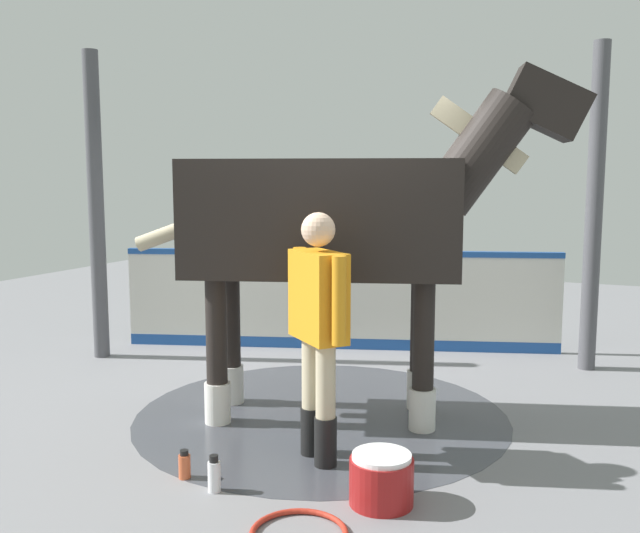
# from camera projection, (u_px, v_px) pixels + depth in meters

# --- Properties ---
(ground_plane) EXTENTS (16.00, 16.00, 0.02)m
(ground_plane) POSITION_uv_depth(u_px,v_px,m) (308.00, 403.00, 5.79)
(ground_plane) COLOR gray
(wet_patch) EXTENTS (2.95, 2.95, 0.00)m
(wet_patch) POSITION_uv_depth(u_px,v_px,m) (321.00, 415.00, 5.47)
(wet_patch) COLOR #42444C
(wet_patch) RESTS_ON ground
(barrier_wall) EXTENTS (4.57, 1.51, 1.10)m
(barrier_wall) POSITION_uv_depth(u_px,v_px,m) (340.00, 303.00, 7.56)
(barrier_wall) COLOR silver
(barrier_wall) RESTS_ON ground
(roof_post_near) EXTENTS (0.16, 0.16, 3.16)m
(roof_post_near) POSITION_uv_depth(u_px,v_px,m) (594.00, 209.00, 6.61)
(roof_post_near) COLOR #4C4C51
(roof_post_near) RESTS_ON ground
(roof_post_far) EXTENTS (0.16, 0.16, 3.16)m
(roof_post_far) POSITION_uv_depth(u_px,v_px,m) (96.00, 207.00, 7.09)
(roof_post_far) COLOR #4C4C51
(roof_post_far) RESTS_ON ground
(horse) EXTENTS (3.34, 1.45, 2.69)m
(horse) POSITION_uv_depth(u_px,v_px,m) (338.00, 223.00, 5.26)
(horse) COLOR black
(horse) RESTS_ON ground
(handler) EXTENTS (0.53, 0.48, 1.66)m
(handler) POSITION_uv_depth(u_px,v_px,m) (318.00, 320.00, 4.49)
(handler) COLOR black
(handler) RESTS_ON ground
(wash_bucket) EXTENTS (0.37, 0.37, 0.30)m
(wash_bucket) POSITION_uv_depth(u_px,v_px,m) (381.00, 479.00, 3.96)
(wash_bucket) COLOR maroon
(wash_bucket) RESTS_ON ground
(bottle_shampoo) EXTENTS (0.08, 0.08, 0.23)m
(bottle_shampoo) POSITION_uv_depth(u_px,v_px,m) (214.00, 475.00, 4.12)
(bottle_shampoo) COLOR white
(bottle_shampoo) RESTS_ON ground
(bottle_spray) EXTENTS (0.08, 0.08, 0.18)m
(bottle_spray) POSITION_uv_depth(u_px,v_px,m) (185.00, 465.00, 4.31)
(bottle_spray) COLOR #CC5933
(bottle_spray) RESTS_ON ground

